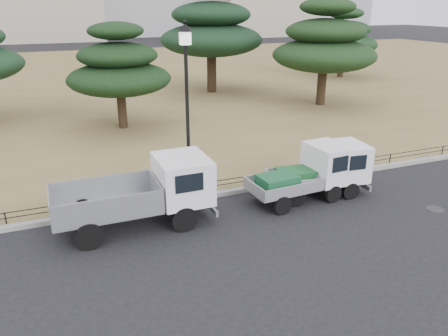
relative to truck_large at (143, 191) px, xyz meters
name	(u,v)px	position (x,y,z in m)	size (l,w,h in m)	color
ground	(248,228)	(2.94, -1.40, -1.16)	(220.00, 220.00, 0.00)	black
lawn	(108,79)	(2.94, 29.20, -1.09)	(120.00, 56.00, 0.15)	olive
curb	(218,194)	(2.94, 1.20, -1.08)	(120.00, 0.25, 0.16)	gray
truck_large	(143,191)	(0.00, 0.00, 0.00)	(4.80, 1.96, 2.09)	black
truck_kei_front	(306,174)	(5.76, -0.16, -0.22)	(3.70, 1.80, 1.90)	black
truck_kei_rear	(325,170)	(6.63, -0.06, -0.24)	(3.67, 1.84, 1.85)	black
street_lamp	(187,84)	(1.97, 1.50, 2.95)	(0.52, 0.52, 5.85)	black
pipe_fence	(216,183)	(2.94, 1.35, -0.72)	(38.00, 0.04, 0.40)	black
manhole	(435,209)	(9.44, -2.60, -1.16)	(0.60, 0.60, 0.01)	#2D2D30
pine_center_left	(119,68)	(1.29, 11.46, 2.22)	(5.50, 5.50, 5.60)	black
pine_center_right	(211,29)	(9.51, 19.47, 3.70)	(7.66, 7.66, 8.13)	black
pine_east_near	(325,45)	(14.75, 12.40, 2.93)	(6.76, 6.76, 6.83)	black
pine_east_far	(344,37)	(23.26, 21.92, 2.55)	(6.14, 6.14, 6.17)	black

